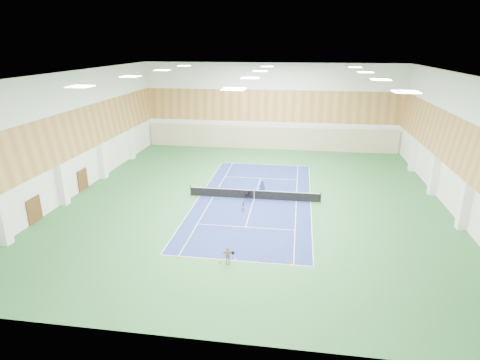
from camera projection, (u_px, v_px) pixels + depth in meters
name	position (u px, v px, depth m)	size (l,w,h in m)	color
ground	(254.00, 199.00, 39.41)	(40.00, 40.00, 0.00)	#2C6734
room_shell	(255.00, 139.00, 37.46)	(36.00, 40.00, 12.00)	white
wood_cladding	(255.00, 118.00, 36.80)	(36.00, 40.00, 8.00)	#BA8145
ceiling_light_grid	(256.00, 74.00, 35.53)	(21.40, 25.40, 0.06)	white
court_surface	(254.00, 199.00, 39.41)	(10.97, 23.77, 0.01)	navy
tennis_balls_scatter	(254.00, 199.00, 39.39)	(10.57, 22.77, 0.07)	#C2E026
tennis_net	(254.00, 194.00, 39.23)	(12.80, 0.10, 1.10)	black
back_curtain	(270.00, 138.00, 57.36)	(35.40, 0.16, 3.20)	#C6B793
door_left_a	(34.00, 210.00, 34.06)	(0.08, 1.80, 2.20)	#593319
door_left_b	(83.00, 180.00, 41.55)	(0.08, 1.80, 2.20)	#593319
coach	(262.00, 189.00, 39.58)	(0.65, 0.43, 1.78)	navy
child_court	(244.00, 207.00, 36.17)	(0.52, 0.41, 1.08)	gray
child_apron	(228.00, 255.00, 27.74)	(0.74, 0.31, 1.26)	#9E7F5A
ball_cart	(248.00, 198.00, 38.60)	(0.51, 0.51, 0.88)	black
cone_svc_a	(206.00, 222.00, 34.06)	(0.18, 0.18, 0.20)	#E0580B
cone_svc_b	(229.00, 228.00, 33.05)	(0.17, 0.17, 0.19)	#FF4D0D
cone_svc_c	(260.00, 229.00, 32.86)	(0.23, 0.23, 0.25)	#E5600C
cone_svc_d	(292.00, 231.00, 32.51)	(0.20, 0.20, 0.22)	#D7550B
cone_base_a	(178.00, 257.00, 28.60)	(0.19, 0.19, 0.21)	#ED590C
cone_base_b	(220.00, 262.00, 27.91)	(0.22, 0.22, 0.24)	orange
cone_base_c	(261.00, 258.00, 28.38)	(0.22, 0.22, 0.25)	orange
cone_base_d	(288.00, 262.00, 27.92)	(0.22, 0.22, 0.24)	orange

